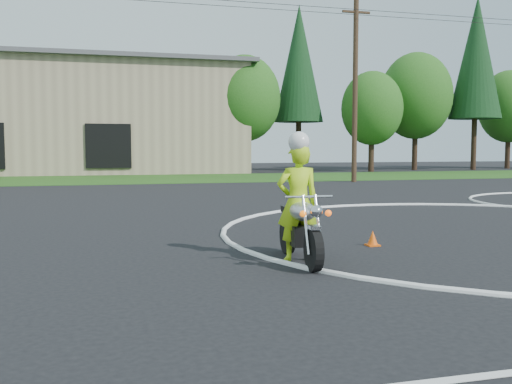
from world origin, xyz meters
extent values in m
cube|color=#1E4714|center=(0.00, 27.00, 0.01)|extent=(120.00, 10.00, 0.02)
torus|color=silver|center=(0.00, 3.00, 0.01)|extent=(12.12, 12.12, 0.12)
cylinder|color=black|center=(-5.30, 0.15, 0.33)|extent=(0.17, 0.67, 0.66)
cylinder|color=black|center=(-5.21, 1.70, 0.33)|extent=(0.17, 0.67, 0.66)
cube|color=black|center=(-5.25, 0.98, 0.44)|extent=(0.34, 0.63, 0.33)
ellipsoid|color=silver|center=(-5.26, 0.76, 0.86)|extent=(0.44, 0.73, 0.31)
cube|color=black|center=(-5.23, 1.31, 0.82)|extent=(0.33, 0.68, 0.11)
cylinder|color=silver|center=(-5.39, 0.24, 0.72)|extent=(0.07, 0.40, 0.89)
cylinder|color=silver|center=(-5.19, 0.23, 0.72)|extent=(0.07, 0.40, 0.89)
cube|color=silver|center=(-5.30, 0.13, 0.69)|extent=(0.17, 0.25, 0.06)
cylinder|color=silver|center=(-5.28, 0.42, 1.13)|extent=(0.78, 0.08, 0.04)
sphere|color=silver|center=(-5.30, 0.04, 0.94)|extent=(0.20, 0.20, 0.20)
sphere|color=#DC5A0B|center=(-5.50, 0.07, 0.91)|extent=(0.10, 0.10, 0.10)
sphere|color=#FF550C|center=(-5.10, 0.05, 0.91)|extent=(0.10, 0.10, 0.10)
cylinder|color=silver|center=(-5.05, 1.41, 0.33)|extent=(0.14, 0.89, 0.09)
imported|color=#AEDE17|center=(-5.25, 1.02, 0.98)|extent=(0.74, 0.51, 1.96)
sphere|color=silver|center=(-5.25, 0.97, 1.99)|extent=(0.35, 0.35, 0.35)
cone|color=#F3580C|center=(-3.37, 2.01, 0.15)|extent=(0.22, 0.22, 0.30)
cube|color=#F3580C|center=(-3.37, 2.01, 0.01)|extent=(0.24, 0.24, 0.03)
cube|color=black|center=(-8.00, 31.90, 2.00)|extent=(3.00, 0.16, 3.00)
cylinder|color=#382619|center=(2.00, 34.00, 1.62)|extent=(0.44, 0.44, 3.24)
ellipsoid|color=#1E5116|center=(2.00, 34.00, 5.58)|extent=(5.40, 5.40, 6.48)
cylinder|color=#382619|center=(7.00, 36.00, 1.98)|extent=(0.44, 0.44, 3.96)
cone|color=black|center=(7.00, 36.00, 8.63)|extent=(3.96, 3.96, 9.35)
cylinder|color=#382619|center=(12.00, 33.00, 1.44)|extent=(0.44, 0.44, 2.88)
ellipsoid|color=#1E5116|center=(12.00, 33.00, 4.96)|extent=(4.80, 4.80, 5.76)
cylinder|color=#382619|center=(17.00, 35.00, 1.80)|extent=(0.44, 0.44, 3.60)
ellipsoid|color=#1E5116|center=(17.00, 35.00, 6.20)|extent=(6.00, 6.00, 7.20)
cylinder|color=#382619|center=(22.00, 34.00, 2.16)|extent=(0.44, 0.44, 4.32)
cone|color=black|center=(22.00, 34.00, 9.42)|extent=(4.32, 4.32, 10.20)
cylinder|color=#382619|center=(27.00, 36.00, 1.62)|extent=(0.44, 0.44, 3.24)
ellipsoid|color=#1E5116|center=(27.00, 36.00, 5.58)|extent=(5.40, 5.40, 6.48)
cylinder|color=#382619|center=(-2.00, 35.00, 1.44)|extent=(0.44, 0.44, 2.88)
ellipsoid|color=#1E5116|center=(-2.00, 35.00, 4.96)|extent=(4.80, 4.80, 5.76)
cylinder|color=#473321|center=(5.00, 21.00, 5.00)|extent=(0.28, 0.28, 10.00)
cube|color=#473321|center=(5.00, 21.00, 9.20)|extent=(1.60, 0.12, 0.12)
cylinder|color=black|center=(-5.00, 21.55, 9.20)|extent=(20.00, 0.02, 0.02)
cylinder|color=black|center=(15.00, 21.55, 9.20)|extent=(20.00, 0.02, 0.02)
camera|label=1|loc=(-8.38, -7.94, 1.90)|focal=40.00mm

